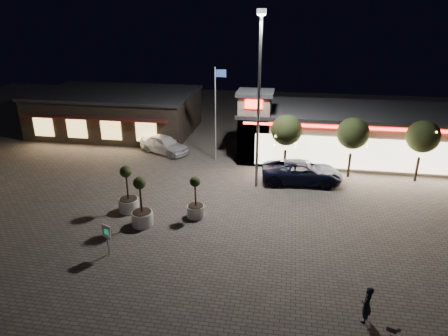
% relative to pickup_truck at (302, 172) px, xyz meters
% --- Properties ---
extents(ground, '(90.00, 90.00, 0.00)m').
position_rel_pickup_truck_xyz_m(ground, '(-5.36, -9.27, -0.84)').
color(ground, '#675E53').
rests_on(ground, ground).
extents(retail_building, '(20.40, 8.40, 6.10)m').
position_rel_pickup_truck_xyz_m(retail_building, '(4.15, 6.54, 1.37)').
color(retail_building, gray).
rests_on(retail_building, ground).
extents(restaurant_building, '(16.40, 11.00, 4.30)m').
position_rel_pickup_truck_xyz_m(restaurant_building, '(-19.36, 10.70, 1.32)').
color(restaurant_building, '#382D23').
rests_on(restaurant_building, ground).
extents(floodlight_pole, '(0.60, 0.40, 12.38)m').
position_rel_pickup_truck_xyz_m(floodlight_pole, '(-3.36, -1.27, 6.17)').
color(floodlight_pole, gray).
rests_on(floodlight_pole, ground).
extents(flagpole, '(0.95, 0.10, 8.00)m').
position_rel_pickup_truck_xyz_m(flagpole, '(-7.26, 3.73, 3.90)').
color(flagpole, white).
rests_on(flagpole, ground).
extents(string_tree_a, '(2.42, 2.42, 4.79)m').
position_rel_pickup_truck_xyz_m(string_tree_a, '(-1.36, 1.73, 2.72)').
color(string_tree_a, '#332319').
rests_on(string_tree_a, ground).
extents(string_tree_b, '(2.42, 2.42, 4.79)m').
position_rel_pickup_truck_xyz_m(string_tree_b, '(3.64, 1.73, 2.72)').
color(string_tree_b, '#332319').
rests_on(string_tree_b, ground).
extents(string_tree_c, '(2.42, 2.42, 4.79)m').
position_rel_pickup_truck_xyz_m(string_tree_c, '(8.64, 1.73, 2.72)').
color(string_tree_c, '#332319').
rests_on(string_tree_c, ground).
extents(pickup_truck, '(6.25, 3.22, 1.69)m').
position_rel_pickup_truck_xyz_m(pickup_truck, '(0.00, 0.00, 0.00)').
color(pickup_truck, black).
rests_on(pickup_truck, ground).
extents(white_sedan, '(5.27, 4.03, 1.67)m').
position_rel_pickup_truck_xyz_m(white_sedan, '(-12.35, 4.73, -0.01)').
color(white_sedan, silver).
rests_on(white_sedan, ground).
extents(pedestrian, '(0.62, 0.73, 1.72)m').
position_rel_pickup_truck_xyz_m(pedestrian, '(2.47, -14.41, 0.01)').
color(pedestrian, black).
rests_on(pedestrian, ground).
extents(dog, '(0.53, 0.34, 0.29)m').
position_rel_pickup_truck_xyz_m(dog, '(3.51, -15.03, -0.56)').
color(dog, '#59514C').
rests_on(dog, ground).
extents(planter_left, '(1.29, 1.29, 3.17)m').
position_rel_pickup_truck_xyz_m(planter_left, '(-11.19, -6.62, 0.14)').
color(planter_left, silver).
rests_on(planter_left, ground).
extents(planter_mid, '(1.29, 1.29, 3.18)m').
position_rel_pickup_truck_xyz_m(planter_mid, '(-9.68, -8.20, 0.14)').
color(planter_mid, silver).
rests_on(planter_mid, ground).
extents(planter_right, '(1.12, 1.12, 2.76)m').
position_rel_pickup_truck_xyz_m(planter_right, '(-6.70, -6.63, 0.01)').
color(planter_right, silver).
rests_on(planter_right, ground).
extents(valet_sign, '(0.56, 0.28, 1.79)m').
position_rel_pickup_truck_xyz_m(valet_sign, '(-10.36, -11.53, 0.41)').
color(valet_sign, gray).
rests_on(valet_sign, ground).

